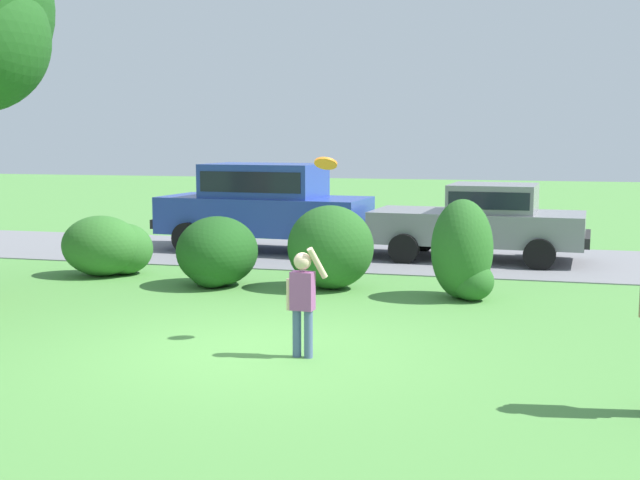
% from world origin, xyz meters
% --- Properties ---
extents(ground_plane, '(80.00, 80.00, 0.00)m').
position_xyz_m(ground_plane, '(0.00, 0.00, 0.00)').
color(ground_plane, '#518E42').
extents(driveway_strip, '(28.00, 4.40, 0.02)m').
position_xyz_m(driveway_strip, '(0.00, 7.91, 0.01)').
color(driveway_strip, slate).
rests_on(driveway_strip, ground).
extents(shrub_near_tree, '(1.58, 1.36, 1.09)m').
position_xyz_m(shrub_near_tree, '(-4.31, 4.42, 0.52)').
color(shrub_near_tree, '#33702B').
rests_on(shrub_near_tree, ground).
extents(shrub_centre_left, '(1.36, 1.45, 1.18)m').
position_xyz_m(shrub_centre_left, '(-2.01, 3.87, 0.55)').
color(shrub_centre_left, '#1E511C').
rests_on(shrub_centre_left, ground).
extents(shrub_centre, '(1.44, 1.28, 1.39)m').
position_xyz_m(shrub_centre, '(-0.10, 4.12, 0.69)').
color(shrub_centre, '#286023').
rests_on(shrub_centre, ground).
extents(shrub_centre_right, '(0.99, 1.14, 1.55)m').
position_xyz_m(shrub_centre_right, '(2.10, 3.82, 0.71)').
color(shrub_centre_right, '#286023').
rests_on(shrub_centre_right, ground).
extents(parked_sedan, '(4.50, 2.29, 1.56)m').
position_xyz_m(parked_sedan, '(2.10, 7.98, 0.85)').
color(parked_sedan, gray).
rests_on(parked_sedan, ground).
extents(parked_suv, '(4.81, 2.33, 1.92)m').
position_xyz_m(parked_suv, '(-2.60, 8.16, 1.08)').
color(parked_suv, '#28429E').
rests_on(parked_suv, ground).
extents(child_thrower, '(0.46, 0.25, 1.29)m').
position_xyz_m(child_thrower, '(0.65, -0.15, 0.72)').
color(child_thrower, '#4C608C').
rests_on(child_thrower, ground).
extents(frisbee, '(0.28, 0.25, 0.16)m').
position_xyz_m(frisbee, '(0.71, 0.64, 2.19)').
color(frisbee, orange).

